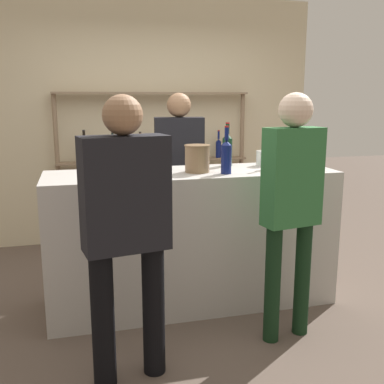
{
  "coord_description": "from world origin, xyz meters",
  "views": [
    {
      "loc": [
        -0.87,
        -3.36,
        1.66
      ],
      "look_at": [
        0.0,
        0.0,
        0.93
      ],
      "focal_mm": 42.0,
      "sensor_mm": 36.0,
      "label": 1
    }
  ],
  "objects": [
    {
      "name": "customer_left",
      "position": [
        -0.62,
        -0.91,
        0.98
      ],
      "size": [
        0.51,
        0.29,
        1.68
      ],
      "rotation": [
        0.0,
        0.0,
        1.74
      ],
      "color": "black",
      "rests_on": "ground_plane"
    },
    {
      "name": "counter_bottle_1",
      "position": [
        0.37,
        0.23,
        1.24
      ],
      "size": [
        0.08,
        0.08,
        0.37
      ],
      "color": "black",
      "rests_on": "bar_counter"
    },
    {
      "name": "bar_counter",
      "position": [
        0.0,
        0.0,
        0.55
      ],
      "size": [
        2.27,
        0.67,
        1.1
      ],
      "primitive_type": "cube",
      "color": "#B7B2AD",
      "rests_on": "ground_plane"
    },
    {
      "name": "cork_jar",
      "position": [
        0.66,
        0.15,
        1.16
      ],
      "size": [
        0.12,
        0.12,
        0.13
      ],
      "color": "silver",
      "rests_on": "bar_counter"
    },
    {
      "name": "ice_bucket",
      "position": [
        0.03,
        -0.04,
        1.2
      ],
      "size": [
        0.2,
        0.2,
        0.21
      ],
      "color": "#846647",
      "rests_on": "bar_counter"
    },
    {
      "name": "server_behind_counter",
      "position": [
        0.07,
        0.77,
        1.0
      ],
      "size": [
        0.48,
        0.26,
        1.71
      ],
      "rotation": [
        0.0,
        0.0,
        -1.7
      ],
      "color": "black",
      "rests_on": "ground_plane"
    },
    {
      "name": "customer_right",
      "position": [
        0.5,
        -0.7,
        1.02
      ],
      "size": [
        0.41,
        0.23,
        1.7
      ],
      "rotation": [
        0.0,
        0.0,
        1.74
      ],
      "color": "black",
      "rests_on": "ground_plane"
    },
    {
      "name": "counter_bottle_0",
      "position": [
        0.82,
        -0.14,
        1.24
      ],
      "size": [
        0.08,
        0.08,
        0.37
      ],
      "color": "brown",
      "rests_on": "bar_counter"
    },
    {
      "name": "counter_bottle_2",
      "position": [
        0.69,
        -0.01,
        1.22
      ],
      "size": [
        0.07,
        0.07,
        0.33
      ],
      "color": "silver",
      "rests_on": "bar_counter"
    },
    {
      "name": "back_wall",
      "position": [
        0.0,
        1.93,
        1.4
      ],
      "size": [
        3.87,
        0.12,
        2.8
      ],
      "primitive_type": "cube",
      "color": "beige",
      "rests_on": "ground_plane"
    },
    {
      "name": "counter_bottle_3",
      "position": [
        0.23,
        -0.16,
        1.23
      ],
      "size": [
        0.08,
        0.08,
        0.36
      ],
      "color": "#0F1956",
      "rests_on": "bar_counter"
    },
    {
      "name": "back_shelf",
      "position": [
        -0.01,
        1.75,
        1.15
      ],
      "size": [
        2.21,
        0.18,
        1.72
      ],
      "color": "#897056",
      "rests_on": "ground_plane"
    },
    {
      "name": "ground_plane",
      "position": [
        0.0,
        0.0,
        0.0
      ],
      "size": [
        16.0,
        16.0,
        0.0
      ],
      "primitive_type": "plane",
      "color": "brown"
    }
  ]
}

